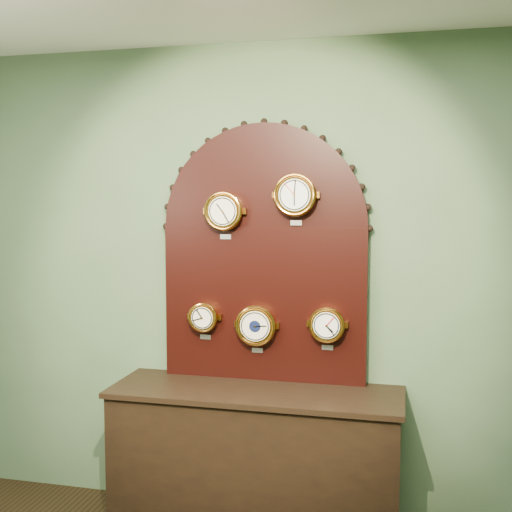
% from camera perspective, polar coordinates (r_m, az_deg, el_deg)
% --- Properties ---
extents(wall_back, '(4.00, 0.00, 4.00)m').
position_cam_1_polar(wall_back, '(3.75, 0.88, -2.40)').
color(wall_back, '#4C6847').
rests_on(wall_back, ground).
extents(shop_counter, '(1.60, 0.50, 0.80)m').
position_cam_1_polar(shop_counter, '(3.77, -0.07, -18.21)').
color(shop_counter, black).
rests_on(shop_counter, ground_plane).
extents(display_board, '(1.26, 0.06, 1.53)m').
position_cam_1_polar(display_board, '(3.68, 0.72, 0.99)').
color(display_board, black).
rests_on(display_board, shop_counter).
extents(roman_clock, '(0.23, 0.08, 0.28)m').
position_cam_1_polar(roman_clock, '(3.66, -2.91, 4.06)').
color(roman_clock, orange).
rests_on(roman_clock, display_board).
extents(arabic_clock, '(0.24, 0.08, 0.29)m').
position_cam_1_polar(arabic_clock, '(3.57, 3.56, 5.51)').
color(arabic_clock, orange).
rests_on(arabic_clock, display_board).
extents(hygrometer, '(0.18, 0.08, 0.23)m').
position_cam_1_polar(hygrometer, '(3.77, -4.74, -5.51)').
color(hygrometer, orange).
rests_on(hygrometer, display_board).
extents(barometer, '(0.24, 0.08, 0.29)m').
position_cam_1_polar(barometer, '(3.69, 0.01, -6.27)').
color(barometer, orange).
rests_on(barometer, display_board).
extents(tide_clock, '(0.20, 0.08, 0.26)m').
position_cam_1_polar(tide_clock, '(3.61, 6.43, -6.17)').
color(tide_clock, orange).
rests_on(tide_clock, display_board).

